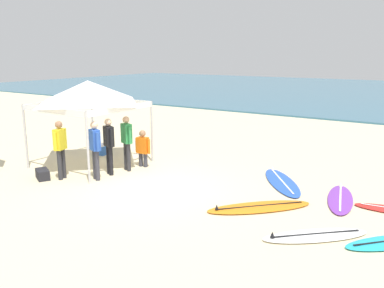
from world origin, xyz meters
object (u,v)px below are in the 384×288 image
surfboard_purple (340,199)px  person_orange (143,147)px  canopy_tent (88,92)px  surfboard_white (315,235)px  person_yellow (60,146)px  cooler_box (101,149)px  person_green (127,139)px  person_black (109,143)px  person_blue (95,146)px  surfboard_orange (259,207)px  surfboard_blue (282,182)px  gear_bag_near_tent (43,174)px

surfboard_purple → person_orange: (-6.10, -0.34, 0.62)m
canopy_tent → person_orange: size_ratio=2.44×
surfboard_white → person_yellow: bearing=-178.2°
person_orange → cooler_box: 2.41m
canopy_tent → person_green: bearing=5.9°
surfboard_white → person_black: bearing=172.4°
surfboard_purple → person_black: person_black is taller
canopy_tent → surfboard_white: (7.75, -1.32, -2.35)m
canopy_tent → person_orange: (1.55, 0.75, -1.73)m
cooler_box → person_black: bearing=-38.0°
person_blue → person_orange: size_ratio=1.43×
person_yellow → cooler_box: bearing=114.0°
person_orange → surfboard_purple: bearing=3.2°
surfboard_orange → person_black: (-4.91, 0.07, 0.95)m
person_yellow → cooler_box: size_ratio=3.42×
canopy_tent → surfboard_white: canopy_tent is taller
surfboard_blue → person_black: size_ratio=1.47×
canopy_tent → person_green: 2.00m
surfboard_blue → person_blue: 5.40m
canopy_tent → person_orange: bearing=25.7°
person_yellow → person_orange: bearing=63.7°
surfboard_orange → gear_bag_near_tent: 6.38m
person_black → person_orange: bearing=77.3°
surfboard_orange → surfboard_white: same height
surfboard_orange → person_green: 4.90m
surfboard_white → person_blue: bearing=177.6°
person_orange → person_blue: bearing=-97.5°
surfboard_white → person_orange: 6.56m
person_yellow → person_blue: 1.02m
canopy_tent → surfboard_purple: bearing=8.1°
surfboard_purple → cooler_box: size_ratio=4.61×
person_black → surfboard_purple: bearing=13.7°
surfboard_purple → surfboard_orange: 2.19m
surfboard_blue → person_black: (-4.65, -2.05, 0.95)m
surfboard_blue → cooler_box: bearing=-176.2°
person_green → gear_bag_near_tent: bearing=-126.1°
person_black → gear_bag_near_tent: 2.11m
surfboard_blue → person_blue: (-4.62, -2.64, 0.95)m
surfboard_purple → surfboard_blue: bearing=164.0°
surfboard_purple → surfboard_white: (0.10, -2.41, 0.00)m
surfboard_blue → surfboard_orange: (0.25, -2.12, 0.00)m
surfboard_white → canopy_tent: bearing=170.3°
surfboard_purple → surfboard_white: bearing=-87.7°
surfboard_blue → person_yellow: size_ratio=1.47×
person_blue → person_orange: (0.24, 1.80, -0.33)m
surfboard_blue → gear_bag_near_tent: (-5.98, -3.46, 0.10)m
surfboard_purple → person_blue: bearing=-161.3°
surfboard_blue → cooler_box: (-6.71, -0.44, 0.16)m
surfboard_purple → person_yellow: 7.76m
surfboard_white → person_green: (-6.32, 1.47, 0.95)m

